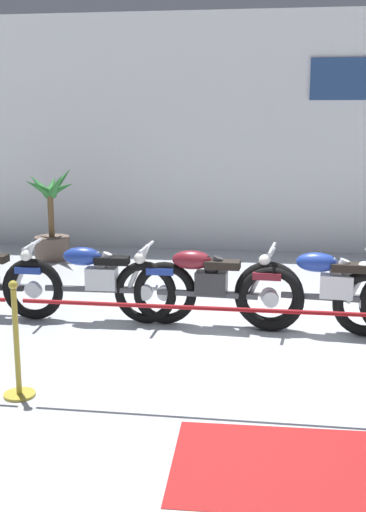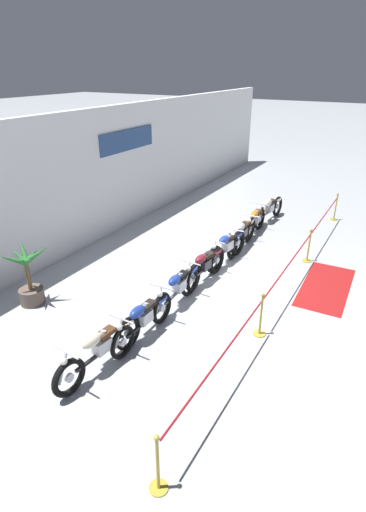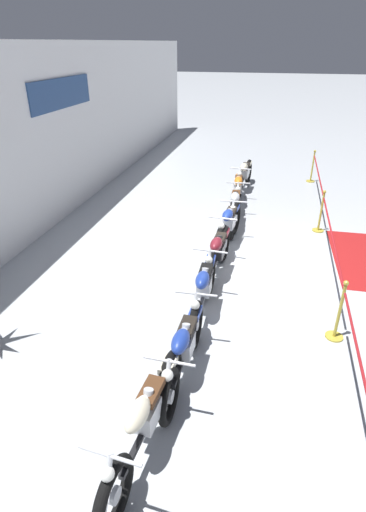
{
  "view_description": "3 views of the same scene",
  "coord_description": "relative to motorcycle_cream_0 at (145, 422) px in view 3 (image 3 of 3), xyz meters",
  "views": [
    {
      "loc": [
        0.08,
        -6.57,
        2.43
      ],
      "look_at": [
        -0.92,
        0.46,
        0.87
      ],
      "focal_mm": 45.0,
      "sensor_mm": 36.0,
      "label": 1
    },
    {
      "loc": [
        -9.19,
        -3.66,
        5.4
      ],
      "look_at": [
        -1.16,
        0.92,
        0.94
      ],
      "focal_mm": 28.0,
      "sensor_mm": 36.0,
      "label": 2
    },
    {
      "loc": [
        -7.51,
        -0.35,
        4.15
      ],
      "look_at": [
        -1.37,
        1.09,
        0.76
      ],
      "focal_mm": 28.0,
      "sensor_mm": 36.0,
      "label": 3
    }
  ],
  "objects": [
    {
      "name": "ground_plane",
      "position": [
        4.69,
        -0.74,
        -0.47
      ],
      "size": [
        120.0,
        120.0,
        0.0
      ],
      "primitive_type": "plane",
      "color": "#B2B7BC"
    },
    {
      "name": "back_wall",
      "position": [
        4.7,
        4.38,
        1.63
      ],
      "size": [
        28.0,
        0.29,
        4.2
      ],
      "color": "white",
      "rests_on": "ground"
    },
    {
      "name": "motorcycle_cream_0",
      "position": [
        0.0,
        0.0,
        0.0
      ],
      "size": [
        2.31,
        0.62,
        0.95
      ],
      "color": "black",
      "rests_on": "ground"
    },
    {
      "name": "motorcycle_blue_1",
      "position": [
        1.22,
        -0.15,
        0.0
      ],
      "size": [
        2.15,
        0.62,
        0.93
      ],
      "color": "black",
      "rests_on": "ground"
    },
    {
      "name": "motorcycle_blue_2",
      "position": [
        2.72,
        -0.14,
        0.0
      ],
      "size": [
        2.37,
        0.62,
        0.96
      ],
      "color": "black",
      "rests_on": "ground"
    },
    {
      "name": "motorcycle_maroon_3",
      "position": [
        4.03,
        -0.17,
        0.01
      ],
      "size": [
        2.24,
        0.62,
        0.96
      ],
      "color": "black",
      "rests_on": "ground"
    },
    {
      "name": "motorcycle_blue_4",
      "position": [
        5.44,
        -0.21,
        0.01
      ],
      "size": [
        2.21,
        0.62,
        0.98
      ],
      "color": "black",
      "rests_on": "ground"
    },
    {
      "name": "motorcycle_silver_5",
      "position": [
        6.67,
        -0.2,
        0.0
      ],
      "size": [
        2.46,
        0.62,
        0.96
      ],
      "color": "black",
      "rests_on": "ground"
    },
    {
      "name": "motorcycle_orange_6",
      "position": [
        8.08,
        -0.12,
        -0.0
      ],
      "size": [
        2.3,
        0.62,
        0.93
      ],
      "color": "black",
      "rests_on": "ground"
    },
    {
      "name": "motorcycle_cream_7",
      "position": [
        9.37,
        -0.18,
        0.01
      ],
      "size": [
        2.46,
        0.62,
        0.97
      ],
      "color": "black",
      "rests_on": "ground"
    },
    {
      "name": "stanchion_far_left",
      "position": [
        3.2,
        -2.29,
        0.28
      ],
      "size": [
        12.43,
        0.28,
        1.05
      ],
      "color": "gold",
      "rests_on": "ground"
    },
    {
      "name": "stanchion_mid_left",
      "position": [
        2.59,
        -2.29,
        -0.11
      ],
      "size": [
        0.28,
        0.28,
        1.05
      ],
      "color": "gold",
      "rests_on": "ground"
    },
    {
      "name": "stanchion_mid_right",
      "position": [
        6.77,
        -2.29,
        -0.11
      ],
      "size": [
        0.28,
        0.28,
        1.05
      ],
      "color": "gold",
      "rests_on": "ground"
    },
    {
      "name": "stanchion_far_right",
      "position": [
        10.87,
        -2.29,
        -0.11
      ],
      "size": [
        0.28,
        0.28,
        1.05
      ],
      "color": "gold",
      "rests_on": "ground"
    },
    {
      "name": "floor_banner",
      "position": [
        5.47,
        -3.13,
        -0.47
      ],
      "size": [
        2.77,
        1.26,
        0.01
      ],
      "primitive_type": "cube",
      "rotation": [
        0.0,
        0.0,
        0.03
      ],
      "color": "maroon",
      "rests_on": "ground"
    }
  ]
}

